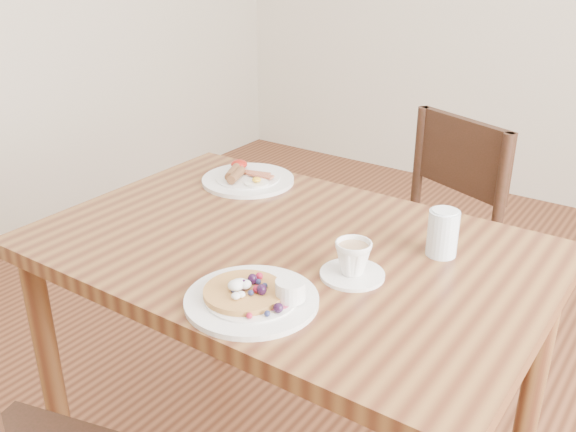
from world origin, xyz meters
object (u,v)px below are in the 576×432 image
Objects in this scene: pancake_plate at (254,296)px; teacup_saucer at (353,261)px; chair_far at (424,239)px; breakfast_plate at (247,178)px; water_glass at (443,233)px; dining_table at (288,279)px.

pancake_plate is 0.23m from teacup_saucer.
chair_far is 1.00m from pancake_plate.
teacup_saucer is at bearing 122.74° from chair_far.
breakfast_plate is at bearing 129.39° from pancake_plate.
water_glass is (0.26, -0.55, 0.31)m from chair_far.
dining_table is 0.25m from teacup_saucer.
water_glass is at bearing 60.15° from teacup_saucer.
chair_far is at bearing 84.93° from dining_table.
chair_far is 8.15× the size of water_glass.
dining_table is 11.11× the size of water_glass.
water_glass is at bearing 25.30° from dining_table.
dining_table is 1.36× the size of chair_far.
breakfast_plate is at bearing 70.74° from chair_far.
breakfast_plate is at bearing 170.62° from water_glass.
dining_table is 4.44× the size of breakfast_plate.
chair_far is 0.65m from breakfast_plate.
teacup_saucer is (0.20, -0.05, 0.13)m from dining_table.
pancake_plate is at bearing -50.61° from breakfast_plate.
pancake_plate is 2.50× the size of water_glass.
teacup_saucer is (0.11, 0.21, 0.02)m from pancake_plate.
pancake_plate is (0.03, -0.96, 0.27)m from chair_far.
water_glass reaches higher than pancake_plate.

